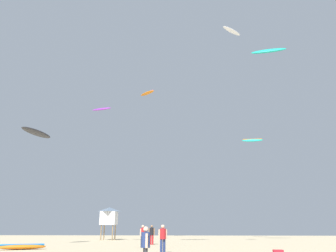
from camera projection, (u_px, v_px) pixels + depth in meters
name	position (u px, v px, depth m)	size (l,w,h in m)	color
person_foreground	(146.00, 244.00, 12.92)	(0.36, 0.51, 1.60)	#2D2D33
person_midground	(143.00, 234.00, 26.73)	(0.42, 0.47, 1.77)	#2D2D33
person_left	(152.00, 233.00, 31.13)	(0.59, 0.41, 1.80)	#B21E23
person_right	(163.00, 237.00, 20.46)	(0.54, 0.39, 1.74)	navy
kite_grounded_near	(22.00, 247.00, 23.87)	(3.41, 2.41, 0.43)	orange
lifeguard_tower	(109.00, 216.00, 42.87)	(2.30, 2.30, 4.15)	#8C704C
kite_aloft_0	(37.00, 133.00, 31.17)	(2.02, 4.08, 0.48)	#2D2D33
kite_aloft_2	(147.00, 93.00, 52.72)	(2.88, 2.65, 0.39)	orange
kite_aloft_4	(269.00, 51.00, 38.29)	(4.17, 1.84, 1.03)	#19B29E
kite_aloft_5	(252.00, 140.00, 50.12)	(3.23, 1.16, 0.78)	#19B29E
kite_aloft_7	(102.00, 109.00, 35.98)	(2.42, 1.22, 0.53)	purple
kite_aloft_8	(232.00, 31.00, 32.57)	(2.32, 2.24, 0.43)	white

